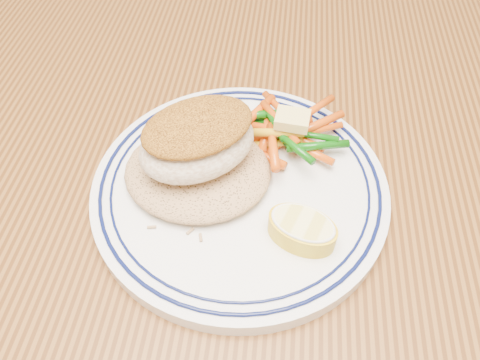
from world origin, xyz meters
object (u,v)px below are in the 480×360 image
(dining_table, at_px, (207,256))
(rice_pilaf, at_px, (198,168))
(plate, at_px, (240,188))
(fish_fillet, at_px, (197,140))
(vegetable_pile, at_px, (285,131))
(lemon_wedge, at_px, (302,229))

(dining_table, bearing_deg, rice_pilaf, 102.42)
(plate, relative_size, fish_fillet, 2.10)
(plate, distance_m, vegetable_pile, 0.07)
(dining_table, relative_size, vegetable_pile, 13.23)
(dining_table, xyz_separation_m, plate, (0.03, 0.01, 0.11))
(dining_table, bearing_deg, vegetable_pile, 42.95)
(plate, height_order, fish_fillet, fish_fillet)
(plate, relative_size, lemon_wedge, 3.90)
(rice_pilaf, xyz_separation_m, lemon_wedge, (0.09, -0.05, 0.00))
(vegetable_pile, xyz_separation_m, lemon_wedge, (0.02, -0.10, -0.00))
(plate, relative_size, vegetable_pile, 2.23)
(lemon_wedge, bearing_deg, vegetable_pile, 100.34)
(rice_pilaf, bearing_deg, vegetable_pile, 35.73)
(fish_fillet, bearing_deg, lemon_wedge, -32.18)
(dining_table, distance_m, rice_pilaf, 0.12)
(plate, relative_size, rice_pilaf, 2.02)
(plate, xyz_separation_m, rice_pilaf, (-0.04, 0.00, 0.02))
(fish_fillet, xyz_separation_m, lemon_wedge, (0.09, -0.06, -0.03))
(fish_fillet, bearing_deg, dining_table, -85.20)
(dining_table, height_order, rice_pilaf, rice_pilaf)
(dining_table, relative_size, fish_fillet, 12.47)
(lemon_wedge, bearing_deg, fish_fillet, 147.82)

